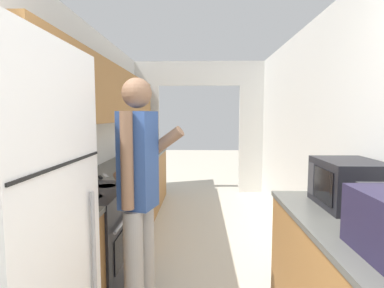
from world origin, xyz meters
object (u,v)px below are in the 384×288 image
(range_oven, at_px, (86,243))
(microwave, at_px, (348,184))
(person, at_px, (139,197))
(knife, at_px, (102,177))

(range_oven, distance_m, microwave, 2.04)
(person, distance_m, knife, 1.04)
(person, xyz_separation_m, knife, (-0.55, 0.89, -0.05))
(range_oven, distance_m, knife, 0.69)
(knife, bearing_deg, microwave, -53.30)
(knife, bearing_deg, person, -87.23)
(range_oven, distance_m, person, 0.81)
(range_oven, height_order, knife, range_oven)
(microwave, xyz_separation_m, knife, (-1.95, 0.89, -0.15))
(microwave, relative_size, knife, 1.66)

